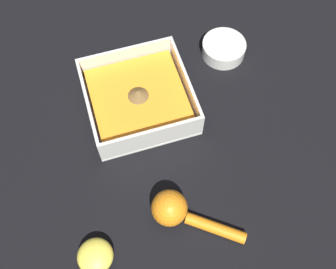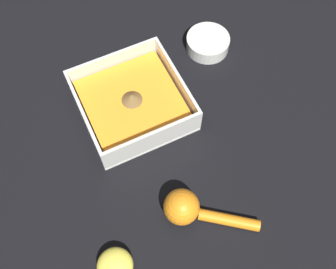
# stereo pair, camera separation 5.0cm
# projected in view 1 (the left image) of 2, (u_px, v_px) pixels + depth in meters

# --- Properties ---
(ground_plane) EXTENTS (4.00, 4.00, 0.00)m
(ground_plane) POSITION_uv_depth(u_px,v_px,m) (131.00, 92.00, 0.83)
(ground_plane) COLOR black
(square_dish) EXTENTS (0.20, 0.20, 0.07)m
(square_dish) POSITION_uv_depth(u_px,v_px,m) (139.00, 100.00, 0.79)
(square_dish) COLOR silver
(square_dish) RESTS_ON ground_plane
(spice_bowl) EXTENTS (0.09, 0.09, 0.03)m
(spice_bowl) POSITION_uv_depth(u_px,v_px,m) (223.00, 49.00, 0.86)
(spice_bowl) COLOR silver
(spice_bowl) RESTS_ON ground_plane
(lemon_squeezer) EXTENTS (0.12, 0.15, 0.06)m
(lemon_squeezer) POSITION_uv_depth(u_px,v_px,m) (176.00, 211.00, 0.68)
(lemon_squeezer) COLOR orange
(lemon_squeezer) RESTS_ON ground_plane
(lemon_half) EXTENTS (0.06, 0.06, 0.03)m
(lemon_half) POSITION_uv_depth(u_px,v_px,m) (95.00, 256.00, 0.66)
(lemon_half) COLOR #EFDB4C
(lemon_half) RESTS_ON ground_plane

